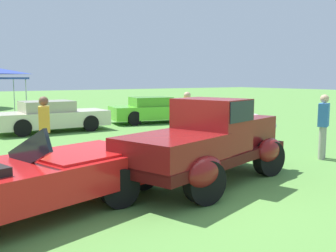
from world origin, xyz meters
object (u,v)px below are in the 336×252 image
(feature_pickup_truck, at_px, (209,140))
(spectator_between_cars, at_px, (45,130))
(neighbor_convertible, at_px, (21,180))
(show_car_cream, at_px, (51,117))
(show_car_lime, at_px, (153,110))
(spectator_by_row, at_px, (187,117))
(spectator_near_truck, at_px, (323,124))

(feature_pickup_truck, distance_m, spectator_between_cars, 3.91)
(neighbor_convertible, bearing_deg, show_car_cream, 70.62)
(feature_pickup_truck, height_order, show_car_lime, feature_pickup_truck)
(show_car_cream, bearing_deg, show_car_lime, 4.70)
(feature_pickup_truck, relative_size, show_car_cream, 1.02)
(feature_pickup_truck, height_order, spectator_by_row, feature_pickup_truck)
(spectator_between_cars, bearing_deg, show_car_lime, 43.04)
(neighbor_convertible, distance_m, spectator_between_cars, 3.33)
(spectator_near_truck, xyz_separation_m, spectator_between_cars, (-6.34, 2.98, 0.00))
(neighbor_convertible, bearing_deg, spectator_by_row, 31.98)
(feature_pickup_truck, distance_m, neighbor_convertible, 3.65)
(show_car_cream, height_order, spectator_between_cars, spectator_between_cars)
(spectator_near_truck, relative_size, spectator_by_row, 1.00)
(feature_pickup_truck, distance_m, show_car_cream, 9.21)
(show_car_cream, bearing_deg, spectator_near_truck, -64.40)
(show_car_cream, relative_size, spectator_between_cars, 2.57)
(show_car_cream, bearing_deg, spectator_by_row, -65.45)
(show_car_lime, height_order, spectator_between_cars, spectator_between_cars)
(neighbor_convertible, distance_m, show_car_lime, 12.64)
(neighbor_convertible, xyz_separation_m, show_car_cream, (3.23, 9.18, 0.02))
(show_car_lime, bearing_deg, spectator_near_truck, -93.86)
(neighbor_convertible, relative_size, spectator_near_truck, 2.87)
(show_car_lime, bearing_deg, spectator_by_row, -112.26)
(feature_pickup_truck, height_order, spectator_near_truck, feature_pickup_truck)
(feature_pickup_truck, relative_size, show_car_lime, 1.02)
(show_car_cream, relative_size, spectator_near_truck, 2.57)
(feature_pickup_truck, relative_size, spectator_near_truck, 2.61)
(spectator_near_truck, bearing_deg, show_car_lime, 86.14)
(spectator_by_row, bearing_deg, feature_pickup_truck, -120.49)
(neighbor_convertible, relative_size, show_car_lime, 1.12)
(spectator_between_cars, bearing_deg, feature_pickup_truck, -52.17)
(spectator_near_truck, height_order, spectator_between_cars, same)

